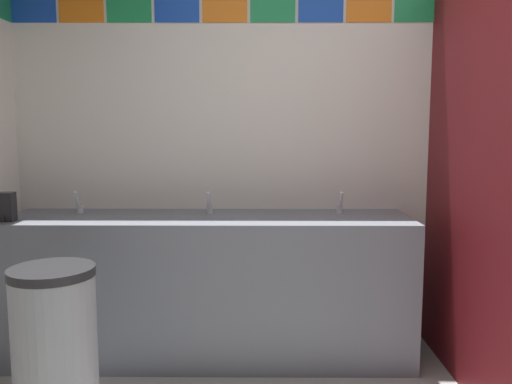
{
  "coord_description": "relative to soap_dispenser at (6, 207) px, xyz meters",
  "views": [
    {
      "loc": [
        -0.51,
        -1.54,
        1.34
      ],
      "look_at": [
        -0.53,
        1.12,
        1.02
      ],
      "focal_mm": 36.5,
      "sensor_mm": 36.0,
      "label": 1
    }
  ],
  "objects": [
    {
      "name": "trash_bin",
      "position": [
        0.48,
        -0.59,
        -0.55
      ],
      "size": [
        0.37,
        0.37,
        0.74
      ],
      "color": "#999EA3",
      "rests_on": "ground_plane"
    },
    {
      "name": "faucet_right",
      "position": [
        1.87,
        0.26,
        -0.03
      ],
      "size": [
        0.04,
        0.1,
        0.14
      ],
      "color": "silver",
      "rests_on": "vanity_counter"
    },
    {
      "name": "soap_dispenser",
      "position": [
        0.0,
        0.0,
        0.0
      ],
      "size": [
        0.09,
        0.09,
        0.16
      ],
      "color": "black",
      "rests_on": "vanity_counter"
    },
    {
      "name": "faucet_center",
      "position": [
        1.09,
        0.26,
        -0.03
      ],
      "size": [
        0.04,
        0.1,
        0.14
      ],
      "color": "silver",
      "rests_on": "vanity_counter"
    },
    {
      "name": "vanity_counter",
      "position": [
        1.09,
        0.17,
        -0.49
      ],
      "size": [
        2.34,
        0.58,
        0.84
      ],
      "color": "slate",
      "rests_on": "ground_plane"
    },
    {
      "name": "wall_back",
      "position": [
        1.9,
        0.5,
        0.5
      ],
      "size": [
        4.07,
        0.09,
        2.82
      ],
      "color": "silver",
      "rests_on": "ground_plane"
    },
    {
      "name": "faucet_left",
      "position": [
        0.31,
        0.26,
        -0.03
      ],
      "size": [
        0.04,
        0.1,
        0.14
      ],
      "color": "silver",
      "rests_on": "vanity_counter"
    }
  ]
}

